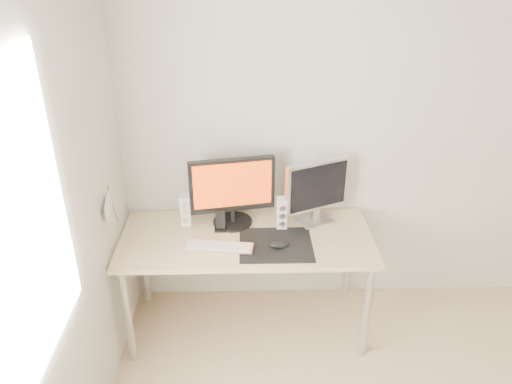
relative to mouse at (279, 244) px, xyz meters
name	(u,v)px	position (x,y,z in m)	size (l,w,h in m)	color
wall_back	(387,137)	(0.73, 0.50, 0.50)	(3.50, 3.50, 0.00)	silver
wall_left	(6,329)	(-1.02, -1.25, 0.50)	(3.50, 3.50, 0.00)	silver
mousepad	(276,245)	(-0.02, 0.03, -0.02)	(0.45, 0.40, 0.00)	black
mouse	(279,244)	(0.00, 0.00, 0.00)	(0.11, 0.07, 0.04)	black
desk	(247,247)	(-0.20, 0.13, -0.10)	(1.60, 0.70, 0.73)	#D1B587
main_monitor	(232,189)	(-0.29, 0.29, 0.23)	(0.55, 0.30, 0.47)	black
second_monitor	(317,189)	(0.26, 0.31, 0.22)	(0.43, 0.24, 0.43)	#B3B3B5
speaker_left	(186,210)	(-0.60, 0.30, 0.08)	(0.07, 0.08, 0.21)	white
speaker_right	(282,213)	(0.03, 0.24, 0.08)	(0.07, 0.08, 0.21)	white
keyboard	(219,246)	(-0.37, 0.01, -0.02)	(0.43, 0.18, 0.02)	#A8A8AB
phone_dock	(221,224)	(-0.37, 0.21, 0.02)	(0.08, 0.07, 0.14)	black
pennant	(110,205)	(-0.99, -0.01, 0.29)	(0.01, 0.23, 0.29)	#A57F54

